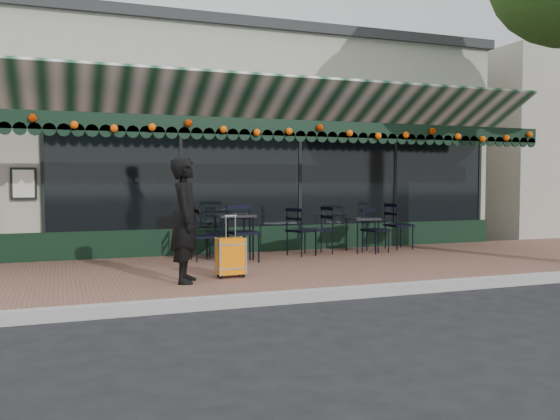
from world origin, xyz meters
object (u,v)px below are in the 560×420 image
object	(u,v)px
chair_b_right	(301,231)
chair_solo	(203,237)
cafe_table_a	(362,221)
suitcase	(231,257)
woman	(186,220)
chair_b_left	(217,233)
chair_b_front	(243,233)
chair_a_right	(399,226)
chair_a_left	(319,230)
cafe_table_b	(234,219)
chair_a_front	(376,231)

from	to	relation	value
chair_b_right	chair_solo	world-z (taller)	chair_b_right
cafe_table_a	suitcase	bearing A→B (deg)	-148.03
woman	chair_b_right	distance (m)	3.38
chair_b_left	chair_b_front	bearing A→B (deg)	41.02
suitcase	chair_a_right	xyz separation A→B (m)	(4.17, 2.18, 0.18)
chair_a_right	chair_b_front	distance (m)	3.59
chair_a_right	chair_b_right	distance (m)	2.26
suitcase	chair_a_left	bearing A→B (deg)	38.94
cafe_table_b	suitcase	bearing A→B (deg)	-107.36
cafe_table_b	chair_a_left	bearing A→B (deg)	3.91
chair_a_right	chair_a_front	size ratio (longest dim) A/B	1.10
chair_a_front	chair_a_right	bearing A→B (deg)	10.49
suitcase	cafe_table_a	world-z (taller)	suitcase
woman	chair_solo	size ratio (longest dim) A/B	2.11
cafe_table_a	chair_b_front	size ratio (longest dim) A/B	0.68
chair_solo	cafe_table_b	bearing A→B (deg)	-94.61
chair_b_front	suitcase	bearing A→B (deg)	-117.46
chair_a_right	chair_a_front	world-z (taller)	chair_a_right
chair_a_left	chair_b_left	world-z (taller)	chair_a_left
suitcase	chair_b_right	distance (m)	2.73
woman	chair_a_front	distance (m)	4.55
chair_b_left	cafe_table_b	bearing A→B (deg)	64.31
chair_b_right	chair_solo	size ratio (longest dim) A/B	1.12
chair_b_left	chair_a_front	bearing A→B (deg)	99.33
cafe_table_a	chair_b_right	distance (m)	1.33
cafe_table_a	chair_a_front	bearing A→B (deg)	-54.68
chair_a_left	chair_b_front	xyz separation A→B (m)	(-1.66, -0.53, 0.04)
chair_a_right	chair_a_front	distance (m)	0.86
chair_b_left	woman	bearing A→B (deg)	-8.34
chair_a_front	woman	bearing A→B (deg)	-170.92
chair_b_front	cafe_table_b	bearing A→B (deg)	92.43
cafe_table_a	chair_a_front	world-z (taller)	chair_a_front
chair_b_right	chair_solo	bearing A→B (deg)	67.89
suitcase	chair_b_front	size ratio (longest dim) A/B	0.91
chair_b_right	chair_solo	distance (m)	1.88
suitcase	cafe_table_b	bearing A→B (deg)	70.24
cafe_table_a	chair_solo	world-z (taller)	chair_solo
cafe_table_b	chair_b_right	bearing A→B (deg)	1.63
cafe_table_b	chair_b_front	distance (m)	0.47
chair_a_front	chair_b_left	world-z (taller)	chair_b_left
woman	cafe_table_b	size ratio (longest dim) A/B	2.16
chair_solo	chair_b_left	bearing A→B (deg)	-58.65
woman	suitcase	size ratio (longest dim) A/B	1.92
chair_b_front	chair_solo	distance (m)	0.74
chair_a_front	chair_a_left	bearing A→B (deg)	151.18
woman	chair_b_front	bearing A→B (deg)	-21.91
suitcase	chair_a_right	world-z (taller)	chair_a_right
cafe_table_b	chair_a_left	distance (m)	1.73
woman	suitcase	distance (m)	0.91
suitcase	chair_solo	xyz separation A→B (m)	(0.04, 1.92, 0.11)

